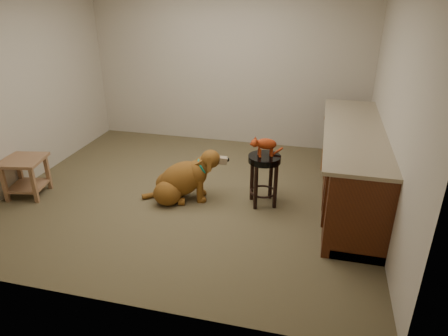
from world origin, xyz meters
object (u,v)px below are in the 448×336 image
(side_table, at_px, (25,171))
(padded_stool, at_px, (264,170))
(wood_stool, at_px, (342,147))
(golden_retriever, at_px, (182,180))
(tabby_kitten, at_px, (264,144))

(side_table, bearing_deg, padded_stool, 9.68)
(padded_stool, relative_size, wood_stool, 0.79)
(wood_stool, xyz_separation_m, side_table, (-3.85, -1.56, -0.09))
(padded_stool, xyz_separation_m, golden_retriever, (-0.99, -0.13, -0.19))
(padded_stool, height_order, golden_retriever, golden_retriever)
(padded_stool, distance_m, tabby_kitten, 0.33)
(side_table, height_order, tabby_kitten, tabby_kitten)
(padded_stool, xyz_separation_m, tabby_kitten, (-0.01, -0.00, 0.33))
(padded_stool, distance_m, golden_retriever, 1.01)
(wood_stool, height_order, side_table, wood_stool)
(side_table, relative_size, golden_retriever, 0.53)
(padded_stool, bearing_deg, wood_stool, 48.88)
(padded_stool, relative_size, tabby_kitten, 1.71)
(padded_stool, xyz_separation_m, side_table, (-2.93, -0.50, -0.12))
(golden_retriever, xyz_separation_m, tabby_kitten, (0.98, 0.12, 0.52))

